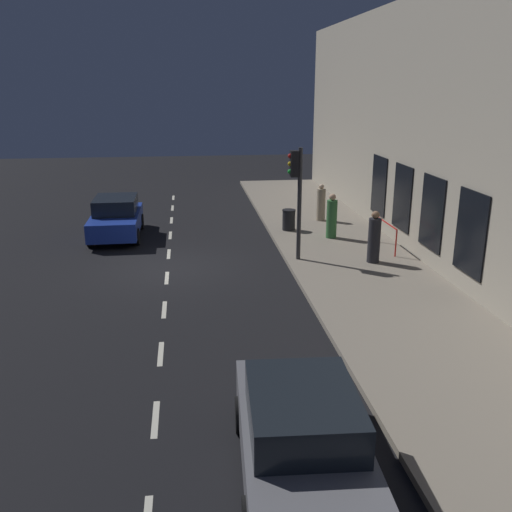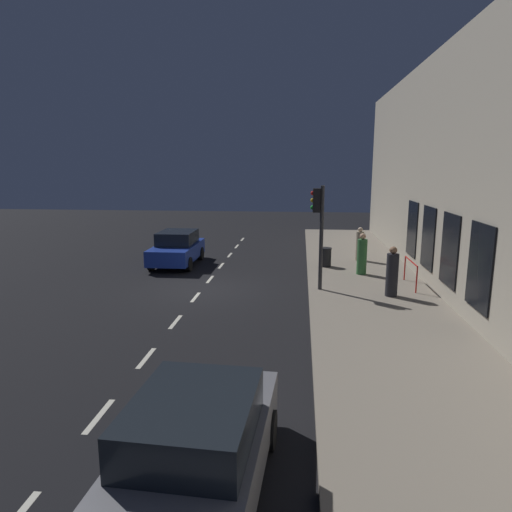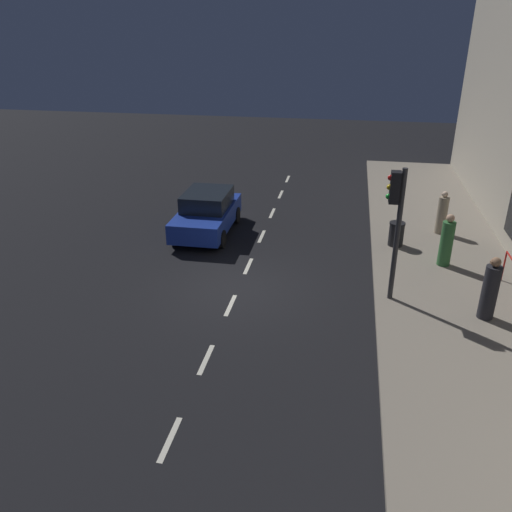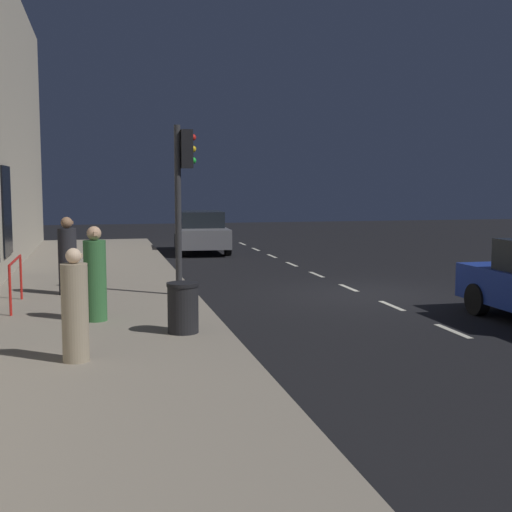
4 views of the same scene
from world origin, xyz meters
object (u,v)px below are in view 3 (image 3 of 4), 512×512
at_px(parked_car_1, 207,213).
at_px(pedestrian_1, 442,214).
at_px(pedestrian_2, 447,242).
at_px(trash_bin, 396,234).
at_px(pedestrian_0, 490,291).
at_px(traffic_light, 396,212).

distance_m(parked_car_1, pedestrian_1, 8.65).
relative_size(pedestrian_2, trash_bin, 2.04).
height_order(pedestrian_2, trash_bin, pedestrian_2).
height_order(pedestrian_0, trash_bin, pedestrian_0).
bearing_deg(pedestrian_2, pedestrian_0, -92.78).
relative_size(pedestrian_0, trash_bin, 2.07).
relative_size(parked_car_1, pedestrian_1, 2.52).
height_order(traffic_light, trash_bin, traffic_light).
bearing_deg(parked_car_1, trash_bin, 176.90).
bearing_deg(pedestrian_0, traffic_light, 57.06).
distance_m(pedestrian_0, pedestrian_2, 3.25).
xyz_separation_m(pedestrian_0, pedestrian_2, (-0.61, 3.19, -0.01)).
height_order(traffic_light, pedestrian_0, traffic_light).
xyz_separation_m(parked_car_1, pedestrian_1, (8.58, 1.15, 0.09)).
bearing_deg(trash_bin, parked_car_1, 177.21).
xyz_separation_m(traffic_light, pedestrian_2, (1.92, 2.56, -1.79)).
relative_size(parked_car_1, pedestrian_0, 2.31).
bearing_deg(pedestrian_1, trash_bin, 132.91).
bearing_deg(pedestrian_2, pedestrian_1, 71.01).
height_order(pedestrian_0, pedestrian_1, pedestrian_0).
height_order(parked_car_1, trash_bin, parked_car_1).
bearing_deg(traffic_light, trash_bin, 82.70).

